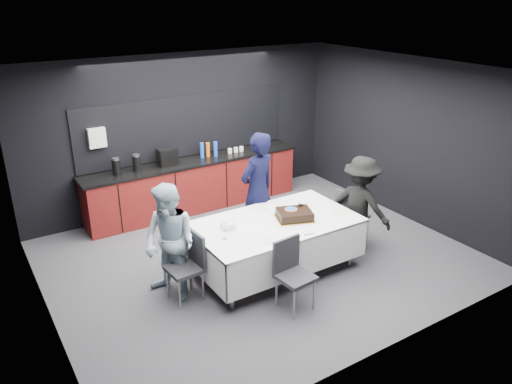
% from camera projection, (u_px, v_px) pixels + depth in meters
% --- Properties ---
extents(ground, '(6.00, 6.00, 0.00)m').
position_uv_depth(ground, '(260.00, 258.00, 7.61)').
color(ground, '#45454A').
rests_on(ground, ground).
extents(room_shell, '(6.04, 5.04, 2.82)m').
position_uv_depth(room_shell, '(260.00, 140.00, 6.90)').
color(room_shell, white).
rests_on(room_shell, ground).
extents(kitchenette, '(4.10, 0.64, 2.05)m').
position_uv_depth(kitchenette, '(193.00, 181.00, 9.12)').
color(kitchenette, '#580F0D').
rests_on(kitchenette, ground).
extents(party_table, '(2.32, 1.32, 0.78)m').
position_uv_depth(party_table, '(275.00, 230.00, 7.05)').
color(party_table, '#99999E').
rests_on(party_table, ground).
extents(cake_assembly, '(0.62, 0.56, 0.16)m').
position_uv_depth(cake_assembly, '(294.00, 214.00, 7.05)').
color(cake_assembly, gold).
rests_on(cake_assembly, party_table).
extents(plate_stack, '(0.22, 0.22, 0.10)m').
position_uv_depth(plate_stack, '(228.00, 225.00, 6.77)').
color(plate_stack, white).
rests_on(plate_stack, party_table).
extents(loose_plate_near, '(0.20, 0.20, 0.01)m').
position_uv_depth(loose_plate_near, '(266.00, 240.00, 6.46)').
color(loose_plate_near, white).
rests_on(loose_plate_near, party_table).
extents(loose_plate_right_a, '(0.22, 0.22, 0.01)m').
position_uv_depth(loose_plate_right_a, '(312.00, 206.00, 7.48)').
color(loose_plate_right_a, white).
rests_on(loose_plate_right_a, party_table).
extents(loose_plate_right_b, '(0.20, 0.20, 0.01)m').
position_uv_depth(loose_plate_right_b, '(338.00, 213.00, 7.24)').
color(loose_plate_right_b, white).
rests_on(loose_plate_right_b, party_table).
extents(loose_plate_far, '(0.20, 0.20, 0.01)m').
position_uv_depth(loose_plate_far, '(262.00, 209.00, 7.36)').
color(loose_plate_far, white).
rests_on(loose_plate_far, party_table).
extents(fork_pile, '(0.16, 0.13, 0.02)m').
position_uv_depth(fork_pile, '(308.00, 233.00, 6.64)').
color(fork_pile, white).
rests_on(fork_pile, party_table).
extents(champagne_flute, '(0.06, 0.06, 0.22)m').
position_uv_depth(champagne_flute, '(225.00, 228.00, 6.45)').
color(champagne_flute, white).
rests_on(champagne_flute, party_table).
extents(chair_left, '(0.45, 0.45, 0.92)m').
position_uv_depth(chair_left, '(189.00, 261.00, 6.45)').
color(chair_left, '#29292D').
rests_on(chair_left, ground).
extents(chair_right, '(0.51, 0.51, 0.92)m').
position_uv_depth(chair_right, '(350.00, 213.00, 7.83)').
color(chair_right, '#29292D').
rests_on(chair_right, ground).
extents(chair_near, '(0.46, 0.46, 0.92)m').
position_uv_depth(chair_near, '(292.00, 269.00, 6.28)').
color(chair_near, '#29292D').
rests_on(chair_near, ground).
extents(person_center, '(0.76, 0.60, 1.85)m').
position_uv_depth(person_center, '(258.00, 191.00, 7.67)').
color(person_center, black).
rests_on(person_center, ground).
extents(person_left, '(0.85, 0.94, 1.58)m').
position_uv_depth(person_left, '(170.00, 243.00, 6.39)').
color(person_left, '#9DB6C5').
rests_on(person_left, ground).
extents(person_right, '(0.85, 1.12, 1.53)m').
position_uv_depth(person_right, '(360.00, 205.00, 7.54)').
color(person_right, black).
rests_on(person_right, ground).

